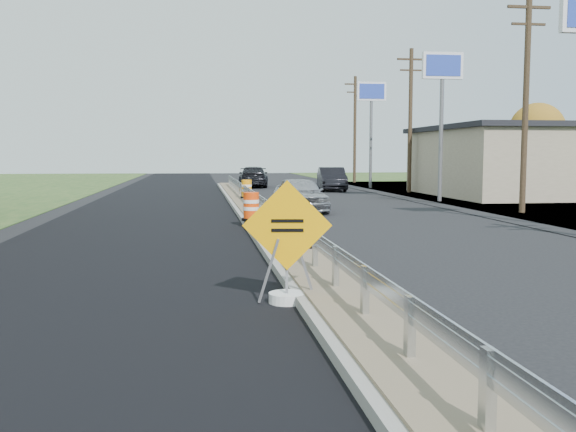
{
  "coord_description": "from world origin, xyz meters",
  "views": [
    {
      "loc": [
        -2.39,
        -16.93,
        2.54
      ],
      "look_at": [
        -0.3,
        -2.13,
        1.1
      ],
      "focal_mm": 40.0,
      "sensor_mm": 36.0,
      "label": 1
    }
  ],
  "objects": [
    {
      "name": "barrel_shoulder_far",
      "position": [
        8.75,
        32.81,
        0.44
      ],
      "size": [
        0.63,
        0.63,
        0.92
      ],
      "color": "black",
      "rests_on": "ground"
    },
    {
      "name": "ground",
      "position": [
        0.0,
        0.0,
        0.0
      ],
      "size": [
        140.0,
        140.0,
        0.0
      ],
      "primitive_type": "plane",
      "color": "black",
      "rests_on": "ground"
    },
    {
      "name": "car_dark_far",
      "position": [
        1.91,
        32.82,
        0.79
      ],
      "size": [
        2.7,
        5.64,
        1.58
      ],
      "primitive_type": "imported",
      "rotation": [
        0.0,
        0.0,
        3.05
      ],
      "color": "black",
      "rests_on": "ground"
    },
    {
      "name": "utility_pole_north",
      "position": [
        11.5,
        39.0,
        4.93
      ],
      "size": [
        1.9,
        0.26,
        9.4
      ],
      "color": "#473523",
      "rests_on": "ground"
    },
    {
      "name": "barrel_median_near",
      "position": [
        0.31,
        -1.32,
        0.61
      ],
      "size": [
        0.54,
        0.54,
        0.79
      ],
      "color": "black",
      "rests_on": "median"
    },
    {
      "name": "utility_pole_nmid",
      "position": [
        11.5,
        24.0,
        4.93
      ],
      "size": [
        1.9,
        0.26,
        9.4
      ],
      "color": "#473523",
      "rests_on": "ground"
    },
    {
      "name": "median",
      "position": [
        0.0,
        8.0,
        0.11
      ],
      "size": [
        1.6,
        55.0,
        0.23
      ],
      "color": "gray",
      "rests_on": "ground"
    },
    {
      "name": "milled_overlay",
      "position": [
        -4.4,
        10.0,
        0.01
      ],
      "size": [
        7.2,
        120.0,
        0.01
      ],
      "primitive_type": "cube",
      "color": "black",
      "rests_on": "ground"
    },
    {
      "name": "barrel_median_mid",
      "position": [
        -0.55,
        5.32,
        0.71
      ],
      "size": [
        0.68,
        0.68,
        0.99
      ],
      "color": "black",
      "rests_on": "median"
    },
    {
      "name": "pylon_sign_mid",
      "position": [
        10.5,
        16.0,
        6.48
      ],
      "size": [
        2.2,
        0.3,
        7.9
      ],
      "color": "slate",
      "rests_on": "ground"
    },
    {
      "name": "tree_far_yellow",
      "position": [
        26.0,
        34.0,
        4.54
      ],
      "size": [
        4.62,
        4.62,
        6.86
      ],
      "color": "#473523",
      "rests_on": "ground"
    },
    {
      "name": "caution_sign",
      "position": [
        -0.9,
        -6.26,
        0.54
      ],
      "size": [
        1.52,
        0.64,
        2.11
      ],
      "rotation": [
        0.0,
        0.0,
        -0.12
      ],
      "color": "white",
      "rests_on": "ground"
    },
    {
      "name": "utility_pole_smid",
      "position": [
        11.5,
        9.0,
        4.93
      ],
      "size": [
        1.9,
        0.26,
        9.4
      ],
      "color": "#473523",
      "rests_on": "ground"
    },
    {
      "name": "pylon_sign_north",
      "position": [
        10.5,
        30.0,
        6.48
      ],
      "size": [
        2.2,
        0.3,
        7.9
      ],
      "color": "slate",
      "rests_on": "ground"
    },
    {
      "name": "car_silver",
      "position": [
        2.13,
        11.19,
        0.77
      ],
      "size": [
        2.18,
        4.65,
        1.54
      ],
      "primitive_type": "imported",
      "rotation": [
        0.0,
        0.0,
        0.08
      ],
      "color": "#ACACB1",
      "rests_on": "ground"
    },
    {
      "name": "barrel_median_far",
      "position": [
        0.17,
        16.88,
        0.7
      ],
      "size": [
        0.66,
        0.66,
        0.97
      ],
      "color": "black",
      "rests_on": "median"
    },
    {
      "name": "guardrail",
      "position": [
        0.0,
        9.0,
        0.73
      ],
      "size": [
        0.1,
        46.15,
        0.72
      ],
      "color": "silver",
      "rests_on": "median"
    },
    {
      "name": "car_dark_mid",
      "position": [
        6.92,
        27.11,
        0.82
      ],
      "size": [
        2.23,
        5.11,
        1.63
      ],
      "primitive_type": "imported",
      "rotation": [
        0.0,
        0.0,
        -0.1
      ],
      "color": "black",
      "rests_on": "ground"
    }
  ]
}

